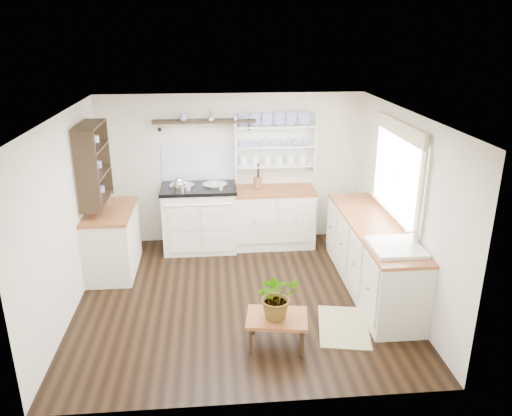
{
  "coord_description": "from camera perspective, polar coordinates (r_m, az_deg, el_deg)",
  "views": [
    {
      "loc": [
        -0.29,
        -5.53,
        3.22
      ],
      "look_at": [
        0.22,
        0.25,
        1.1
      ],
      "focal_mm": 35.0,
      "sensor_mm": 36.0,
      "label": 1
    }
  ],
  "objects": [
    {
      "name": "high_shelf",
      "position": [
        7.43,
        -5.93,
        9.78
      ],
      "size": [
        1.5,
        0.29,
        0.16
      ],
      "color": "black",
      "rests_on": "wall_back"
    },
    {
      "name": "window",
      "position": [
        6.33,
        15.89,
        4.12
      ],
      "size": [
        0.08,
        1.55,
        1.22
      ],
      "color": "white",
      "rests_on": "wall_right"
    },
    {
      "name": "aga_cooker",
      "position": [
        7.61,
        -6.45,
        -1.0
      ],
      "size": [
        1.11,
        0.77,
        1.02
      ],
      "color": "white",
      "rests_on": "floor"
    },
    {
      "name": "center_table",
      "position": [
        5.4,
        2.4,
        -12.7
      ],
      "size": [
        0.7,
        0.55,
        0.35
      ],
      "rotation": [
        0.0,
        0.0,
        -0.16
      ],
      "color": "brown",
      "rests_on": "floor"
    },
    {
      "name": "left_cabinets",
      "position": [
        7.14,
        -16.07,
        -3.52
      ],
      "size": [
        0.62,
        1.13,
        0.9
      ],
      "color": "silver",
      "rests_on": "floor"
    },
    {
      "name": "plate_rack",
      "position": [
        7.64,
        2.13,
        7.45
      ],
      "size": [
        1.2,
        0.22,
        0.9
      ],
      "color": "white",
      "rests_on": "wall_back"
    },
    {
      "name": "left_shelving",
      "position": [
        6.82,
        -18.1,
        4.89
      ],
      "size": [
        0.28,
        0.8,
        1.05
      ],
      "primitive_type": "cube",
      "color": "black",
      "rests_on": "wall_left"
    },
    {
      "name": "wall_left",
      "position": [
        6.15,
        -20.88,
        -0.99
      ],
      "size": [
        0.02,
        3.8,
        2.3
      ],
      "primitive_type": "cube",
      "color": "silver",
      "rests_on": "ground"
    },
    {
      "name": "wall_back",
      "position": [
        7.72,
        -2.74,
        4.48
      ],
      "size": [
        4.0,
        0.02,
        2.3
      ],
      "primitive_type": "cube",
      "color": "silver",
      "rests_on": "ground"
    },
    {
      "name": "floor_rug",
      "position": [
        5.91,
        9.96,
        -13.22
      ],
      "size": [
        0.69,
        0.93,
        0.02
      ],
      "primitive_type": "cube",
      "rotation": [
        0.0,
        0.0,
        -0.18
      ],
      "color": "#918554",
      "rests_on": "floor"
    },
    {
      "name": "potted_plant",
      "position": [
        5.24,
        2.45,
        -9.97
      ],
      "size": [
        0.5,
        0.45,
        0.5
      ],
      "primitive_type": "imported",
      "rotation": [
        0.0,
        0.0,
        0.13
      ],
      "color": "#3F7233",
      "rests_on": "center_table"
    },
    {
      "name": "ceiling",
      "position": [
        5.62,
        -2.07,
        10.62
      ],
      "size": [
        4.0,
        3.8,
        0.01
      ],
      "primitive_type": "cube",
      "color": "white",
      "rests_on": "wall_back"
    },
    {
      "name": "kettle",
      "position": [
        7.33,
        -8.83,
        2.6
      ],
      "size": [
        0.2,
        0.2,
        0.24
      ],
      "primitive_type": null,
      "color": "silver",
      "rests_on": "aga_cooker"
    },
    {
      "name": "belfast_sink",
      "position": [
        5.8,
        15.58,
        -5.37
      ],
      "size": [
        0.55,
        0.6,
        0.45
      ],
      "color": "white",
      "rests_on": "right_cabinets"
    },
    {
      "name": "floor",
      "position": [
        6.41,
        -1.81,
        -10.12
      ],
      "size": [
        4.0,
        3.8,
        0.01
      ],
      "primitive_type": "cube",
      "color": "black",
      "rests_on": "ground"
    },
    {
      "name": "wall_right",
      "position": [
        6.34,
        16.43,
        0.14
      ],
      "size": [
        0.02,
        3.8,
        2.3
      ],
      "primitive_type": "cube",
      "color": "silver",
      "rests_on": "ground"
    },
    {
      "name": "utensil_crock",
      "position": [
        7.58,
        0.2,
        2.92
      ],
      "size": [
        0.13,
        0.13,
        0.15
      ],
      "primitive_type": "cylinder",
      "color": "brown",
      "rests_on": "back_cabinets"
    },
    {
      "name": "right_cabinets",
      "position": [
        6.58,
        13.1,
        -5.3
      ],
      "size": [
        0.62,
        2.43,
        0.9
      ],
      "color": "silver",
      "rests_on": "floor"
    },
    {
      "name": "back_cabinets",
      "position": [
        7.7,
        1.9,
        -0.96
      ],
      "size": [
        1.27,
        0.63,
        0.9
      ],
      "color": "silver",
      "rests_on": "floor"
    }
  ]
}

